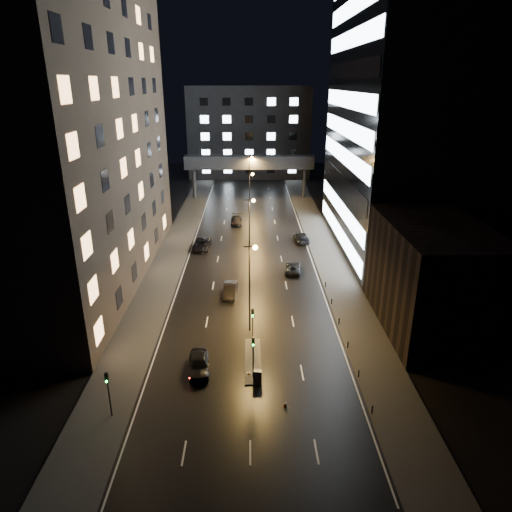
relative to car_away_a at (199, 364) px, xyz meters
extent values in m
plane|color=black|center=(4.91, 39.62, -0.82)|extent=(160.00, 160.00, 0.00)
cube|color=#383533|center=(-7.59, 34.62, -0.75)|extent=(5.00, 110.00, 0.15)
cube|color=#383533|center=(17.41, 34.62, -0.75)|extent=(5.00, 110.00, 0.15)
cube|color=#2D2319|center=(-17.59, 23.62, 19.18)|extent=(15.00, 48.00, 40.00)
cube|color=black|center=(24.91, 8.62, 5.18)|extent=(10.00, 18.00, 12.00)
cube|color=black|center=(29.91, 35.62, 21.68)|extent=(20.00, 36.00, 45.00)
cube|color=#333335|center=(4.91, 97.62, 11.68)|extent=(34.00, 14.00, 25.00)
cube|color=#333335|center=(4.91, 69.62, 7.68)|extent=(30.00, 3.00, 3.00)
cylinder|color=#333335|center=(-8.09, 69.62, 2.68)|extent=(0.80, 0.80, 7.00)
cylinder|color=#333335|center=(17.91, 69.62, 2.68)|extent=(0.80, 0.80, 7.00)
cube|color=#383533|center=(5.21, 1.62, -0.75)|extent=(1.60, 8.00, 0.15)
cylinder|color=black|center=(5.21, 4.12, 1.08)|extent=(0.12, 0.12, 3.50)
cube|color=black|center=(5.21, 4.12, 3.28)|extent=(0.28, 0.22, 0.90)
sphere|color=#0CFF33|center=(5.21, 3.98, 3.00)|extent=(0.18, 0.18, 0.18)
cylinder|color=black|center=(5.21, -1.38, 1.08)|extent=(0.12, 0.12, 3.50)
cube|color=black|center=(5.21, -1.38, 3.28)|extent=(0.28, 0.22, 0.90)
sphere|color=#0CFF33|center=(5.21, -1.52, 3.00)|extent=(0.18, 0.18, 0.18)
cylinder|color=black|center=(-6.59, -6.38, 0.93)|extent=(0.12, 0.12, 3.50)
cube|color=black|center=(-6.59, -6.38, 3.13)|extent=(0.28, 0.22, 0.90)
sphere|color=#0CFF33|center=(-6.59, -6.52, 2.85)|extent=(0.18, 0.18, 0.18)
cylinder|color=black|center=(15.11, -6.38, -0.37)|extent=(0.12, 0.12, 0.90)
cylinder|color=black|center=(15.11, -1.38, -0.37)|extent=(0.12, 0.12, 0.90)
cylinder|color=black|center=(15.11, 3.62, -0.37)|extent=(0.12, 0.12, 0.90)
cylinder|color=black|center=(15.11, 8.62, -0.37)|extent=(0.12, 0.12, 0.90)
cylinder|color=black|center=(15.11, 13.62, -0.37)|extent=(0.12, 0.12, 0.90)
cylinder|color=black|center=(15.11, 18.62, -0.37)|extent=(0.12, 0.12, 0.90)
cylinder|color=black|center=(4.91, 7.62, 4.18)|extent=(0.18, 0.18, 10.00)
cylinder|color=black|center=(4.91, 7.62, 9.18)|extent=(1.20, 0.12, 0.12)
sphere|color=#FF9E38|center=(5.51, 7.62, 9.08)|extent=(0.50, 0.50, 0.50)
cylinder|color=black|center=(4.91, 27.62, 4.18)|extent=(0.18, 0.18, 10.00)
cylinder|color=black|center=(4.91, 27.62, 9.18)|extent=(1.20, 0.12, 0.12)
sphere|color=#FF9E38|center=(5.51, 27.62, 9.08)|extent=(0.50, 0.50, 0.50)
cylinder|color=black|center=(4.91, 47.62, 4.18)|extent=(0.18, 0.18, 10.00)
cylinder|color=black|center=(4.91, 47.62, 9.18)|extent=(1.20, 0.12, 0.12)
sphere|color=#FF9E38|center=(5.51, 47.62, 9.08)|extent=(0.50, 0.50, 0.50)
cylinder|color=black|center=(4.91, 67.62, 4.18)|extent=(0.18, 0.18, 10.00)
cylinder|color=black|center=(4.91, 67.62, 9.18)|extent=(1.20, 0.12, 0.12)
sphere|color=#FF9E38|center=(5.51, 67.62, 9.08)|extent=(0.50, 0.50, 0.50)
imported|color=black|center=(0.00, 0.00, 0.00)|extent=(2.42, 4.99, 1.64)
imported|color=black|center=(2.38, 16.60, -0.04)|extent=(1.93, 4.81, 1.55)
imported|color=black|center=(-3.06, 34.33, -0.04)|extent=(3.05, 5.81, 1.56)
imported|color=black|center=(2.35, 48.21, -0.06)|extent=(2.18, 5.24, 1.51)
imported|color=black|center=(11.25, 24.22, -0.16)|extent=(2.81, 5.01, 1.32)
imported|color=black|center=(13.91, 37.75, -0.04)|extent=(2.63, 5.53, 1.56)
cube|color=#535356|center=(5.61, -2.08, -0.02)|extent=(0.77, 0.54, 1.30)
cone|color=orange|center=(4.79, -0.75, -0.57)|extent=(0.44, 0.44, 0.50)
cone|color=orange|center=(7.91, -5.26, -0.56)|extent=(0.40, 0.40, 0.53)
camera|label=1|loc=(4.96, -37.13, 25.36)|focal=32.00mm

